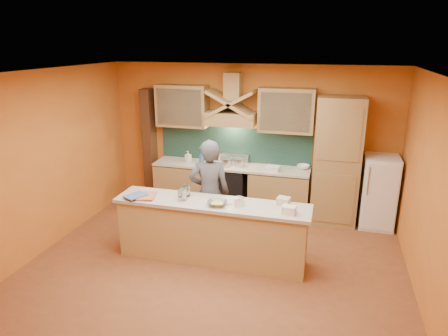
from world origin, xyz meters
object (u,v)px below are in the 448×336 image
(fridge, at_px, (378,192))
(person, at_px, (209,194))
(stove, at_px, (231,188))
(mixing_bowl, at_px, (217,203))
(kitchen_scale, at_px, (239,202))

(fridge, height_order, person, person)
(stove, bearing_deg, fridge, 0.00)
(person, bearing_deg, mixing_bowl, 99.55)
(person, relative_size, mixing_bowl, 6.44)
(stove, relative_size, mixing_bowl, 3.28)
(kitchen_scale, bearing_deg, mixing_bowl, 172.86)
(person, bearing_deg, kitchen_scale, 123.26)
(stove, bearing_deg, person, -89.01)
(stove, height_order, person, person)
(person, bearing_deg, fridge, -169.51)
(fridge, relative_size, person, 0.74)
(fridge, height_order, kitchen_scale, fridge)
(person, xyz_separation_m, kitchen_scale, (0.60, -0.48, 0.12))
(fridge, bearing_deg, kitchen_scale, -137.19)
(stove, height_order, kitchen_scale, kitchen_scale)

